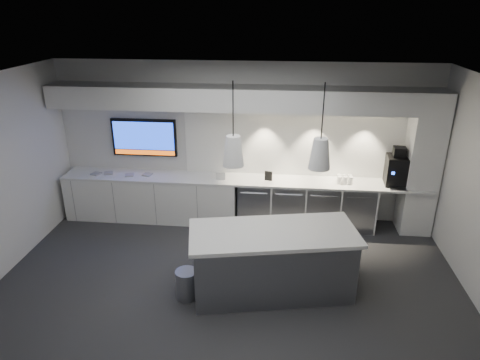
# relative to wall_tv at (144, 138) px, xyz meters

# --- Properties ---
(floor) EXTENTS (7.00, 7.00, 0.00)m
(floor) POSITION_rel_wall_tv_xyz_m (1.90, -2.45, -1.56)
(floor) COLOR #2D2E30
(floor) RESTS_ON ground
(ceiling) EXTENTS (7.00, 7.00, 0.00)m
(ceiling) POSITION_rel_wall_tv_xyz_m (1.90, -2.45, 1.44)
(ceiling) COLOR black
(ceiling) RESTS_ON wall_back
(wall_back) EXTENTS (7.00, 0.00, 7.00)m
(wall_back) POSITION_rel_wall_tv_xyz_m (1.90, 0.05, -0.06)
(wall_back) COLOR silver
(wall_back) RESTS_ON floor
(wall_front) EXTENTS (7.00, 0.00, 7.00)m
(wall_front) POSITION_rel_wall_tv_xyz_m (1.90, -4.95, -0.06)
(wall_front) COLOR silver
(wall_front) RESTS_ON floor
(back_counter) EXTENTS (6.80, 0.65, 0.04)m
(back_counter) POSITION_rel_wall_tv_xyz_m (1.90, -0.27, -0.68)
(back_counter) COLOR white
(back_counter) RESTS_ON left_base_cabinets
(left_base_cabinets) EXTENTS (3.30, 0.63, 0.86)m
(left_base_cabinets) POSITION_rel_wall_tv_xyz_m (0.15, -0.27, -1.13)
(left_base_cabinets) COLOR white
(left_base_cabinets) RESTS_ON floor
(fridge_unit_a) EXTENTS (0.60, 0.61, 0.85)m
(fridge_unit_a) POSITION_rel_wall_tv_xyz_m (2.15, -0.27, -1.13)
(fridge_unit_a) COLOR gray
(fridge_unit_a) RESTS_ON floor
(fridge_unit_b) EXTENTS (0.60, 0.61, 0.85)m
(fridge_unit_b) POSITION_rel_wall_tv_xyz_m (2.78, -0.27, -1.13)
(fridge_unit_b) COLOR gray
(fridge_unit_b) RESTS_ON floor
(fridge_unit_c) EXTENTS (0.60, 0.61, 0.85)m
(fridge_unit_c) POSITION_rel_wall_tv_xyz_m (3.41, -0.27, -1.13)
(fridge_unit_c) COLOR gray
(fridge_unit_c) RESTS_ON floor
(fridge_unit_d) EXTENTS (0.60, 0.61, 0.85)m
(fridge_unit_d) POSITION_rel_wall_tv_xyz_m (4.04, -0.27, -1.13)
(fridge_unit_d) COLOR gray
(fridge_unit_d) RESTS_ON floor
(backsplash) EXTENTS (4.60, 0.03, 1.30)m
(backsplash) POSITION_rel_wall_tv_xyz_m (3.10, 0.03, -0.01)
(backsplash) COLOR white
(backsplash) RESTS_ON wall_back
(soffit) EXTENTS (6.90, 0.60, 0.40)m
(soffit) POSITION_rel_wall_tv_xyz_m (1.90, -0.25, 0.84)
(soffit) COLOR white
(soffit) RESTS_ON wall_back
(column) EXTENTS (0.55, 0.55, 2.60)m
(column) POSITION_rel_wall_tv_xyz_m (5.10, -0.25, -0.26)
(column) COLOR white
(column) RESTS_ON floor
(wall_tv) EXTENTS (1.25, 0.07, 0.72)m
(wall_tv) POSITION_rel_wall_tv_xyz_m (0.00, 0.00, 0.00)
(wall_tv) COLOR black
(wall_tv) RESTS_ON wall_back
(island) EXTENTS (2.49, 1.44, 0.99)m
(island) POSITION_rel_wall_tv_xyz_m (2.55, -2.38, -1.06)
(island) COLOR gray
(island) RESTS_ON floor
(bin) EXTENTS (0.40, 0.40, 0.44)m
(bin) POSITION_rel_wall_tv_xyz_m (1.35, -2.66, -1.34)
(bin) COLOR gray
(bin) RESTS_ON floor
(coffee_machine) EXTENTS (0.41, 0.58, 0.70)m
(coffee_machine) POSITION_rel_wall_tv_xyz_m (4.69, -0.25, -0.37)
(coffee_machine) COLOR black
(coffee_machine) RESTS_ON back_counter
(sign_black) EXTENTS (0.14, 0.06, 0.18)m
(sign_black) POSITION_rel_wall_tv_xyz_m (2.40, -0.31, -0.57)
(sign_black) COLOR black
(sign_black) RESTS_ON back_counter
(sign_white) EXTENTS (0.18, 0.03, 0.14)m
(sign_white) POSITION_rel_wall_tv_xyz_m (1.51, -0.35, -0.59)
(sign_white) COLOR white
(sign_white) RESTS_ON back_counter
(cup_cluster) EXTENTS (0.27, 0.17, 0.15)m
(cup_cluster) POSITION_rel_wall_tv_xyz_m (3.78, -0.30, -0.59)
(cup_cluster) COLOR white
(cup_cluster) RESTS_ON back_counter
(tray_a) EXTENTS (0.20, 0.20, 0.02)m
(tray_a) POSITION_rel_wall_tv_xyz_m (-0.90, -0.34, -0.65)
(tray_a) COLOR #989898
(tray_a) RESTS_ON back_counter
(tray_b) EXTENTS (0.20, 0.20, 0.02)m
(tray_b) POSITION_rel_wall_tv_xyz_m (-0.67, -0.28, -0.65)
(tray_b) COLOR #989898
(tray_b) RESTS_ON back_counter
(tray_c) EXTENTS (0.19, 0.19, 0.02)m
(tray_c) POSITION_rel_wall_tv_xyz_m (-0.24, -0.33, -0.65)
(tray_c) COLOR #989898
(tray_c) RESTS_ON back_counter
(tray_d) EXTENTS (0.19, 0.19, 0.02)m
(tray_d) POSITION_rel_wall_tv_xyz_m (0.09, -0.28, -0.65)
(tray_d) COLOR #989898
(tray_d) RESTS_ON back_counter
(pendant_left) EXTENTS (0.28, 0.28, 1.10)m
(pendant_left) POSITION_rel_wall_tv_xyz_m (2.00, -2.38, 0.59)
(pendant_left) COLOR white
(pendant_left) RESTS_ON ceiling
(pendant_right) EXTENTS (0.28, 0.28, 1.10)m
(pendant_right) POSITION_rel_wall_tv_xyz_m (3.11, -2.38, 0.59)
(pendant_right) COLOR white
(pendant_right) RESTS_ON ceiling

